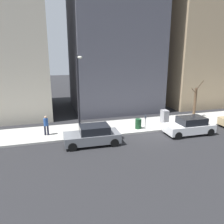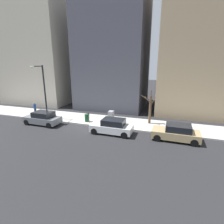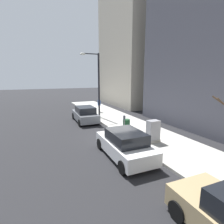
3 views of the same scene
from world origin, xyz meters
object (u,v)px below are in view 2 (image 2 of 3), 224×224
(streetlamp, at_px, (43,88))
(parked_car_grey, at_px, (43,118))
(parking_meter, at_px, (89,116))
(parked_car_white, at_px, (112,126))
(office_block_center, at_px, (114,44))
(pedestrian_near_meter, at_px, (35,108))
(parked_car_tan, at_px, (176,133))
(utility_box, at_px, (111,117))
(bare_tree, at_px, (150,109))
(office_tower_left, at_px, (207,29))
(trash_bin, at_px, (87,118))
(office_tower_right, at_px, (44,45))

(streetlamp, bearing_deg, parked_car_grey, -153.51)
(parking_meter, bearing_deg, parked_car_white, -117.31)
(parked_car_white, xyz_separation_m, parking_meter, (1.74, 3.37, 0.24))
(parked_car_grey, height_order, parking_meter, parked_car_grey)
(office_block_center, bearing_deg, streetlamp, 150.78)
(pedestrian_near_meter, bearing_deg, parked_car_white, 3.28)
(parking_meter, bearing_deg, office_block_center, 0.77)
(parked_car_tan, height_order, parked_car_white, same)
(utility_box, distance_m, office_block_center, 13.04)
(parking_meter, bearing_deg, parked_car_grey, 107.75)
(parked_car_white, relative_size, parked_car_grey, 1.00)
(pedestrian_near_meter, bearing_deg, bare_tree, 20.55)
(parked_car_white, distance_m, office_tower_left, 18.94)
(streetlamp, relative_size, bare_tree, 1.60)
(parked_car_white, height_order, utility_box, utility_box)
(parked_car_tan, xyz_separation_m, trash_bin, (1.91, 9.95, -0.14))
(utility_box, xyz_separation_m, streetlamp, (-1.02, 8.25, 3.17))
(office_tower_left, xyz_separation_m, office_tower_right, (0.07, 26.48, -1.29))
(parked_car_tan, xyz_separation_m, parked_car_white, (-0.28, 6.10, 0.00))
(office_block_center, bearing_deg, parking_meter, -179.23)
(parked_car_tan, distance_m, office_tower_right, 27.91)
(streetlamp, distance_m, office_block_center, 13.03)
(parked_car_white, distance_m, streetlamp, 9.91)
(utility_box, bearing_deg, parked_car_tan, -108.09)
(utility_box, distance_m, trash_bin, 2.91)
(streetlamp, distance_m, office_tower_left, 22.81)
(parked_car_tan, xyz_separation_m, pedestrian_near_meter, (2.50, 17.98, 0.35))
(streetlamp, bearing_deg, parked_car_white, -99.69)
(office_tower_left, height_order, office_block_center, office_tower_left)
(parking_meter, relative_size, bare_tree, 0.33)
(streetlamp, bearing_deg, office_tower_right, 35.44)
(parked_car_white, bearing_deg, parking_meter, 63.35)
(office_tower_left, bearing_deg, parking_meter, 130.42)
(office_tower_right, bearing_deg, parked_car_grey, -145.52)
(parked_car_grey, xyz_separation_m, office_block_center, (11.69, -4.98, 9.00))
(utility_box, relative_size, trash_bin, 1.59)
(bare_tree, bearing_deg, office_tower_right, 66.66)
(bare_tree, xyz_separation_m, pedestrian_near_meter, (-1.09, 15.15, -0.82))
(parked_car_grey, relative_size, parking_meter, 3.14)
(streetlamp, height_order, pedestrian_near_meter, streetlamp)
(pedestrian_near_meter, xyz_separation_m, office_tower_left, (9.81, -21.24, 10.26))
(parked_car_white, height_order, pedestrian_near_meter, pedestrian_near_meter)
(parked_car_grey, height_order, utility_box, utility_box)
(bare_tree, bearing_deg, parked_car_tan, -141.72)
(streetlamp, xyz_separation_m, trash_bin, (0.62, -5.37, -3.42))
(parked_car_white, distance_m, office_block_center, 15.24)
(parking_meter, height_order, pedestrian_near_meter, pedestrian_near_meter)
(parking_meter, xyz_separation_m, office_tower_left, (10.84, -12.73, 10.37))
(parked_car_tan, distance_m, utility_box, 7.45)
(parking_meter, distance_m, office_block_center, 13.33)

